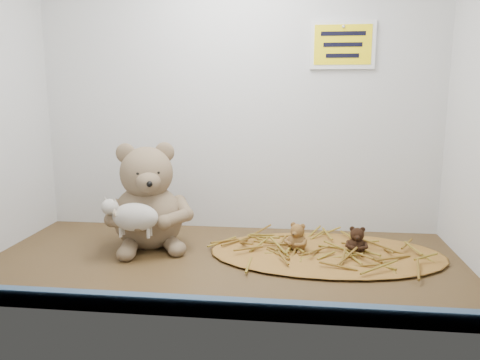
# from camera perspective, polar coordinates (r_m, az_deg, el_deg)

# --- Properties ---
(alcove_shell) EXTENTS (1.20, 0.60, 0.90)m
(alcove_shell) POSITION_cam_1_polar(r_m,az_deg,el_deg) (1.21, -1.48, 12.15)
(alcove_shell) COLOR #3D2815
(alcove_shell) RESTS_ON ground
(front_rail) EXTENTS (1.19, 0.02, 0.04)m
(front_rail) POSITION_cam_1_polar(r_m,az_deg,el_deg) (0.93, -4.78, -15.09)
(front_rail) COLOR #3C5873
(front_rail) RESTS_ON shelf_floor
(straw_bed) EXTENTS (0.61, 0.35, 0.01)m
(straw_bed) POSITION_cam_1_polar(r_m,az_deg,el_deg) (1.25, 10.48, -8.76)
(straw_bed) COLOR brown
(straw_bed) RESTS_ON shelf_floor
(main_teddy) EXTENTS (0.31, 0.31, 0.29)m
(main_teddy) POSITION_cam_1_polar(r_m,az_deg,el_deg) (1.29, -11.25, -1.85)
(main_teddy) COLOR #7D6B4D
(main_teddy) RESTS_ON shelf_floor
(toy_lamb) EXTENTS (0.15, 0.09, 0.10)m
(toy_lamb) POSITION_cam_1_polar(r_m,az_deg,el_deg) (1.21, -12.68, -4.44)
(toy_lamb) COLOR beige
(toy_lamb) RESTS_ON main_teddy
(mini_teddy_tan) EXTENTS (0.08, 0.08, 0.07)m
(mini_teddy_tan) POSITION_cam_1_polar(r_m,az_deg,el_deg) (1.24, 7.01, -6.76)
(mini_teddy_tan) COLOR brown
(mini_teddy_tan) RESTS_ON straw_bed
(mini_teddy_brown) EXTENTS (0.07, 0.07, 0.07)m
(mini_teddy_brown) POSITION_cam_1_polar(r_m,az_deg,el_deg) (1.24, 14.07, -7.02)
(mini_teddy_brown) COLOR black
(mini_teddy_brown) RESTS_ON straw_bed
(wall_sign) EXTENTS (0.16, 0.01, 0.11)m
(wall_sign) POSITION_cam_1_polar(r_m,az_deg,el_deg) (1.41, 12.40, 15.80)
(wall_sign) COLOR yellow
(wall_sign) RESTS_ON back_wall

